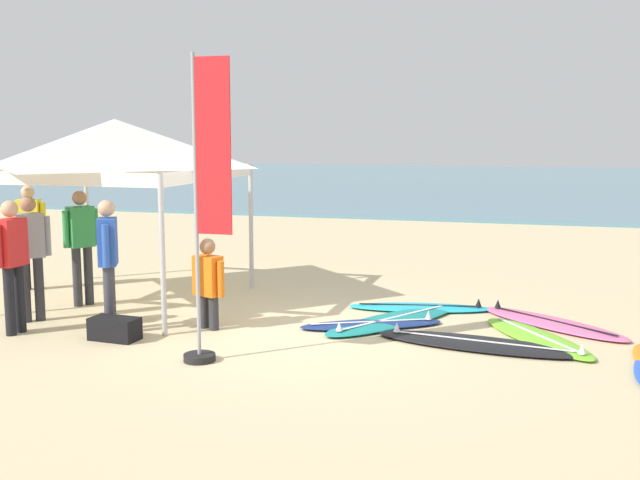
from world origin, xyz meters
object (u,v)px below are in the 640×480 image
object	(u,v)px
surfboard_cyan	(420,307)
gear_bag_near_tent	(115,329)
surfboard_black	(479,344)
person_red	(12,257)
banner_flag	(206,223)
surfboard_lime	(538,337)
person_grey	(30,250)
person_green	(81,240)
person_yellow	(30,230)
person_orange	(208,280)
surfboard_pink	(552,323)
person_blue	(108,257)
surfboard_navy	(372,324)
surfboard_teal	(392,320)
canopy_tent	(115,144)

from	to	relation	value
surfboard_cyan	gear_bag_near_tent	world-z (taller)	gear_bag_near_tent
surfboard_black	person_red	size ratio (longest dim) A/B	1.54
person_red	banner_flag	world-z (taller)	banner_flag
surfboard_cyan	surfboard_lime	size ratio (longest dim) A/B	1.03
person_grey	surfboard_black	bearing A→B (deg)	3.97
person_red	person_green	bearing A→B (deg)	93.19
person_yellow	person_orange	world-z (taller)	person_yellow
surfboard_pink	person_orange	distance (m)	4.59
surfboard_black	banner_flag	world-z (taller)	banner_flag
person_green	surfboard_pink	bearing A→B (deg)	5.65
surfboard_black	person_orange	size ratio (longest dim) A/B	2.20
surfboard_lime	person_grey	world-z (taller)	person_grey
person_red	surfboard_pink	bearing A→B (deg)	19.32
person_blue	surfboard_navy	bearing A→B (deg)	20.69
surfboard_black	person_red	world-z (taller)	person_red
person_green	person_grey	bearing A→B (deg)	-95.78
person_green	gear_bag_near_tent	distance (m)	2.31
surfboard_pink	surfboard_teal	world-z (taller)	same
canopy_tent	surfboard_cyan	distance (m)	5.08
surfboard_black	gear_bag_near_tent	bearing A→B (deg)	-167.84
canopy_tent	person_blue	distance (m)	2.27
person_grey	person_green	bearing A→B (deg)	84.22
surfboard_cyan	person_orange	xyz separation A→B (m)	(-2.50, -1.83, 0.62)
surfboard_navy	person_yellow	bearing A→B (deg)	171.94
person_grey	person_orange	world-z (taller)	person_grey
person_yellow	person_grey	size ratio (longest dim) A/B	1.00
surfboard_teal	banner_flag	bearing A→B (deg)	-125.74
person_red	person_yellow	bearing A→B (deg)	122.79
person_yellow	gear_bag_near_tent	distance (m)	3.84
person_blue	surfboard_lime	bearing A→B (deg)	11.94
canopy_tent	banner_flag	world-z (taller)	banner_flag
surfboard_pink	surfboard_navy	distance (m)	2.40
surfboard_pink	person_green	xyz separation A→B (m)	(-6.69, -0.66, 0.95)
person_blue	gear_bag_near_tent	bearing A→B (deg)	-51.51
surfboard_navy	surfboard_lime	bearing A→B (deg)	-2.23
surfboard_black	surfboard_lime	distance (m)	0.83
canopy_tent	surfboard_cyan	size ratio (longest dim) A/B	1.50
surfboard_teal	person_orange	bearing A→B (deg)	-156.67
surfboard_cyan	person_yellow	world-z (taller)	person_yellow
person_orange	banner_flag	distance (m)	1.72
surfboard_lime	person_yellow	world-z (taller)	person_yellow
surfboard_teal	banner_flag	world-z (taller)	banner_flag
person_green	person_grey	world-z (taller)	same
person_green	surfboard_black	bearing A→B (deg)	-6.09
surfboard_black	person_grey	xyz separation A→B (m)	(-5.94, -0.41, 0.95)
surfboard_cyan	gear_bag_near_tent	bearing A→B (deg)	-142.16
surfboard_lime	surfboard_cyan	bearing A→B (deg)	143.22
person_grey	banner_flag	xyz separation A→B (m)	(3.07, -1.05, 0.59)
surfboard_teal	person_green	distance (m)	4.72
person_green	person_orange	bearing A→B (deg)	-17.69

